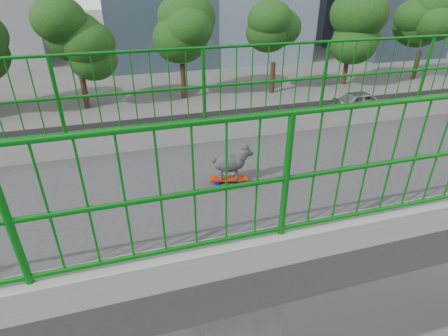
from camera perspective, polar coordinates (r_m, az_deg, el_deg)
road at (r=19.04m, az=-10.85°, el=-1.21°), size 18.00×90.00×0.02m
footbridge at (r=5.54m, az=1.10°, el=-18.53°), size 3.00×24.00×7.00m
railing at (r=4.30m, az=1.34°, el=-0.05°), size 3.00×24.00×1.42m
street_trees at (r=30.05m, az=-12.72°, el=19.10°), size 5.30×60.40×7.26m
skateboard at (r=4.41m, az=0.77°, el=-1.78°), size 0.24×0.48×0.06m
poodle at (r=4.29m, az=1.16°, el=1.06°), size 0.29×0.50×0.43m
car_2 at (r=18.17m, az=-17.13°, el=-1.13°), size 2.26×4.90×1.36m
car_4 at (r=29.85m, az=21.48°, el=10.01°), size 1.89×4.69×1.60m
car_7 at (r=24.38m, az=27.25°, el=4.79°), size 2.15×5.30×1.54m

